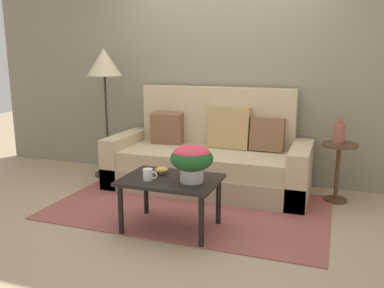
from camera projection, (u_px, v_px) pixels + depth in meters
The scene contains 11 objects.
ground_plane at pixel (185, 212), 3.97m from camera, with size 14.00×14.00×0.00m, color tan.
wall_back at pixel (223, 65), 4.86m from camera, with size 6.40×0.12×2.78m, color gray.
area_rug at pixel (190, 207), 4.09m from camera, with size 2.69×1.61×0.01m, color #994C47.
couch at pixel (209, 159), 4.66m from camera, with size 2.25×0.91×1.14m.
coffee_table at pixel (171, 185), 3.50m from camera, with size 0.83×0.59×0.47m.
side_table at pixel (338, 162), 4.19m from camera, with size 0.37×0.37×0.62m.
floor_lamp at pixel (104, 70), 4.92m from camera, with size 0.42×0.42×1.58m.
potted_plant at pixel (192, 159), 3.35m from camera, with size 0.36×0.36×0.31m.
coffee_mug at pixel (148, 175), 3.43m from camera, with size 0.13×0.08×0.10m.
snack_bowl at pixel (162, 170), 3.62m from camera, with size 0.12×0.12×0.06m.
table_vase at pixel (339, 133), 4.13m from camera, with size 0.12×0.12×0.27m.
Camera 1 is at (1.33, -3.49, 1.50)m, focal length 38.08 mm.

